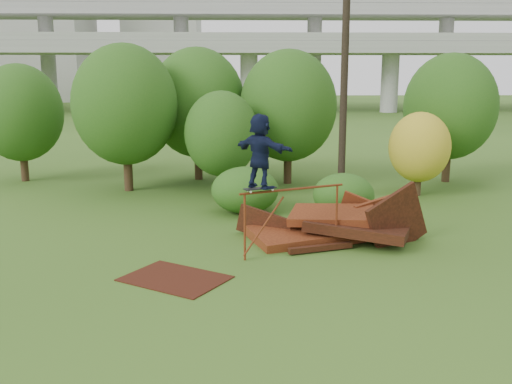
{
  "coord_description": "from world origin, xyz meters",
  "views": [
    {
      "loc": [
        -1.25,
        -13.59,
        4.83
      ],
      "look_at": [
        -0.8,
        2.0,
        1.6
      ],
      "focal_mm": 40.0,
      "sensor_mm": 36.0,
      "label": 1
    }
  ],
  "objects_px": {
    "skater": "(260,151)",
    "utility_pole": "(344,72)",
    "scrap_pile": "(334,227)",
    "flat_plate": "(175,278)"
  },
  "relations": [
    {
      "from": "scrap_pile",
      "to": "flat_plate",
      "type": "height_order",
      "value": "scrap_pile"
    },
    {
      "from": "scrap_pile",
      "to": "flat_plate",
      "type": "bearing_deg",
      "value": -143.95
    },
    {
      "from": "flat_plate",
      "to": "utility_pole",
      "type": "distance_m",
      "value": 11.47
    },
    {
      "from": "scrap_pile",
      "to": "flat_plate",
      "type": "distance_m",
      "value": 5.38
    },
    {
      "from": "scrap_pile",
      "to": "flat_plate",
      "type": "xyz_separation_m",
      "value": [
        -4.34,
        -3.16,
        -0.39
      ]
    },
    {
      "from": "skater",
      "to": "flat_plate",
      "type": "distance_m",
      "value": 3.89
    },
    {
      "from": "skater",
      "to": "utility_pole",
      "type": "distance_m",
      "value": 8.24
    },
    {
      "from": "utility_pole",
      "to": "flat_plate",
      "type": "bearing_deg",
      "value": -122.28
    },
    {
      "from": "scrap_pile",
      "to": "skater",
      "type": "xyz_separation_m",
      "value": [
        -2.23,
        -1.6,
        2.48
      ]
    },
    {
      "from": "flat_plate",
      "to": "utility_pole",
      "type": "xyz_separation_m",
      "value": [
        5.54,
        8.78,
        4.88
      ]
    }
  ]
}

